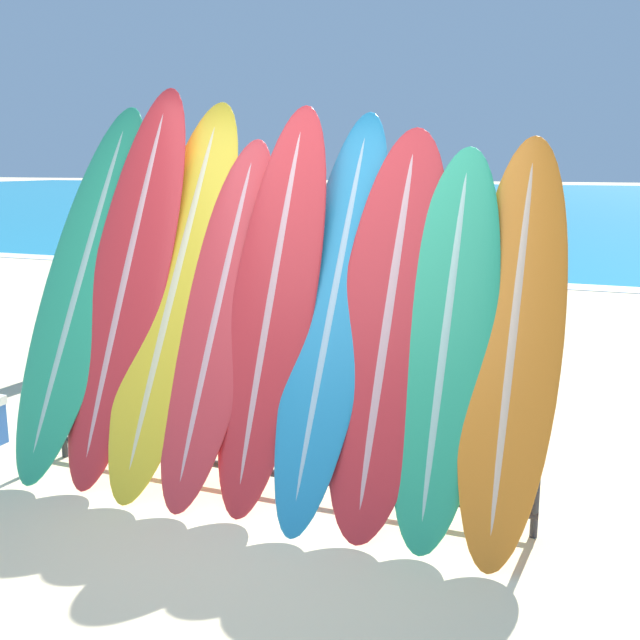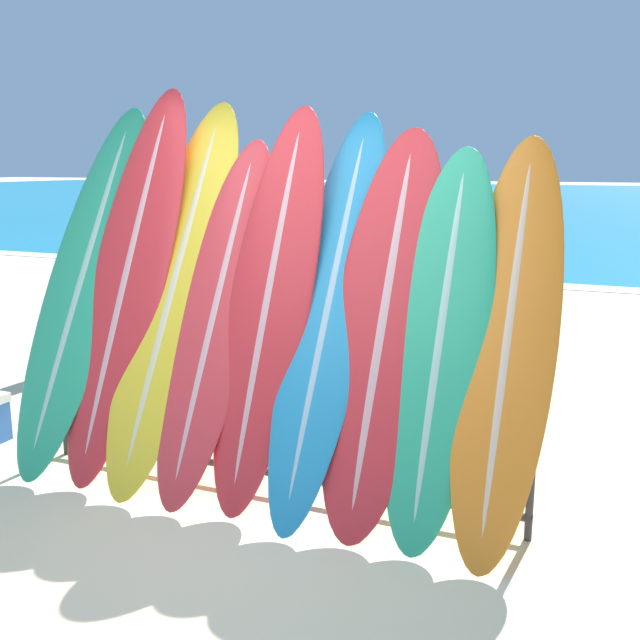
% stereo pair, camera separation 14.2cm
% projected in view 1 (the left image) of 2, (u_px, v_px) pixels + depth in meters
% --- Properties ---
extents(ground_plane, '(160.00, 160.00, 0.00)m').
position_uv_depth(ground_plane, '(220.00, 549.00, 3.77)').
color(ground_plane, beige).
extents(ocean_water, '(120.00, 60.00, 0.01)m').
position_uv_depth(ocean_water, '(578.00, 201.00, 38.88)').
color(ocean_water, teal).
rests_on(ocean_water, ground_plane).
extents(surfboard_rack, '(3.04, 0.04, 0.86)m').
position_uv_depth(surfboard_rack, '(270.00, 416.00, 4.33)').
color(surfboard_rack, '#28282D').
rests_on(surfboard_rack, ground_plane).
extents(surfboard_slot_0, '(0.58, 1.33, 2.30)m').
position_uv_depth(surfboard_slot_0, '(83.00, 283.00, 4.79)').
color(surfboard_slot_0, '#289E70').
rests_on(surfboard_slot_0, ground_plane).
extents(surfboard_slot_1, '(0.56, 1.22, 2.41)m').
position_uv_depth(surfboard_slot_1, '(129.00, 278.00, 4.67)').
color(surfboard_slot_1, red).
rests_on(surfboard_slot_1, ground_plane).
extents(surfboard_slot_2, '(0.59, 1.35, 2.32)m').
position_uv_depth(surfboard_slot_2, '(176.00, 288.00, 4.57)').
color(surfboard_slot_2, yellow).
rests_on(surfboard_slot_2, ground_plane).
extents(surfboard_slot_3, '(0.51, 1.19, 2.07)m').
position_uv_depth(surfboard_slot_3, '(219.00, 314.00, 4.40)').
color(surfboard_slot_3, red).
rests_on(surfboard_slot_3, ground_plane).
extents(surfboard_slot_4, '(0.52, 1.11, 2.27)m').
position_uv_depth(surfboard_slot_4, '(273.00, 301.00, 4.28)').
color(surfboard_slot_4, red).
rests_on(surfboard_slot_4, ground_plane).
extents(surfboard_slot_5, '(0.48, 1.34, 2.23)m').
position_uv_depth(surfboard_slot_5, '(334.00, 307.00, 4.19)').
color(surfboard_slot_5, teal).
rests_on(surfboard_slot_5, ground_plane).
extents(surfboard_slot_6, '(0.59, 1.11, 2.12)m').
position_uv_depth(surfboard_slot_6, '(388.00, 323.00, 4.04)').
color(surfboard_slot_6, red).
rests_on(surfboard_slot_6, ground_plane).
extents(surfboard_slot_7, '(0.51, 1.03, 2.01)m').
position_uv_depth(surfboard_slot_7, '(446.00, 339.00, 3.91)').
color(surfboard_slot_7, '#289E70').
rests_on(surfboard_slot_7, ground_plane).
extents(surfboard_slot_8, '(0.50, 1.16, 2.07)m').
position_uv_depth(surfboard_slot_8, '(513.00, 338.00, 3.81)').
color(surfboard_slot_8, orange).
rests_on(surfboard_slot_8, ground_plane).
extents(person_near_water, '(0.26, 0.28, 1.66)m').
position_uv_depth(person_near_water, '(323.00, 230.00, 11.42)').
color(person_near_water, beige).
rests_on(person_near_water, ground_plane).
extents(person_mid_beach, '(0.30, 0.24, 1.76)m').
position_uv_depth(person_mid_beach, '(106.00, 262.00, 7.30)').
color(person_mid_beach, beige).
rests_on(person_mid_beach, ground_plane).
extents(person_far_left, '(0.23, 0.29, 1.74)m').
position_uv_depth(person_far_left, '(211.00, 243.00, 9.12)').
color(person_far_left, '#A87A5B').
rests_on(person_far_left, ground_plane).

